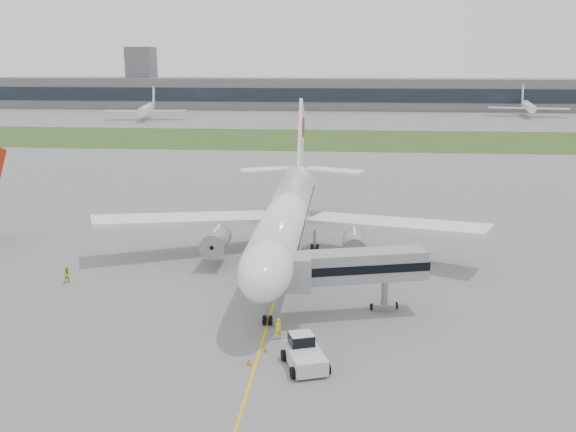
# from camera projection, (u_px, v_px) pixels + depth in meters

# --- Properties ---
(ground) EXTENTS (600.00, 600.00, 0.00)m
(ground) POSITION_uv_depth(u_px,v_px,m) (283.00, 272.00, 73.47)
(ground) COLOR gray
(ground) RESTS_ON ground
(apron_markings) EXTENTS (70.00, 70.00, 0.04)m
(apron_markings) POSITION_uv_depth(u_px,v_px,m) (279.00, 287.00, 68.64)
(apron_markings) COLOR gold
(apron_markings) RESTS_ON ground
(grass_strip) EXTENTS (600.00, 50.00, 0.02)m
(grass_strip) POSITION_uv_depth(u_px,v_px,m) (323.00, 139.00, 189.37)
(grass_strip) COLOR #2C471A
(grass_strip) RESTS_ON ground
(terminal_building) EXTENTS (320.00, 22.30, 14.00)m
(terminal_building) POSITION_uv_depth(u_px,v_px,m) (333.00, 94.00, 293.80)
(terminal_building) COLOR slate
(terminal_building) RESTS_ON ground
(control_tower) EXTENTS (12.00, 12.00, 56.00)m
(control_tower) POSITION_uv_depth(u_px,v_px,m) (144.00, 107.00, 305.53)
(control_tower) COLOR slate
(control_tower) RESTS_ON ground
(airliner) EXTENTS (48.13, 53.95, 17.88)m
(airliner) POSITION_uv_depth(u_px,v_px,m) (287.00, 214.00, 76.79)
(airliner) COLOR white
(airliner) RESTS_ON ground
(pushback_tug) EXTENTS (4.23, 5.17, 2.34)m
(pushback_tug) POSITION_uv_depth(u_px,v_px,m) (304.00, 353.00, 50.98)
(pushback_tug) COLOR silver
(pushback_tug) RESTS_ON ground
(jet_bridge) EXTENTS (13.43, 7.05, 6.35)m
(jet_bridge) POSITION_uv_depth(u_px,v_px,m) (351.00, 267.00, 60.30)
(jet_bridge) COLOR gray
(jet_bridge) RESTS_ON ground
(safety_cone_left) EXTENTS (0.42, 0.42, 0.57)m
(safety_cone_left) POSITION_uv_depth(u_px,v_px,m) (249.00, 362.00, 51.15)
(safety_cone_left) COLOR #F1580C
(safety_cone_left) RESTS_ON ground
(safety_cone_right) EXTENTS (0.37, 0.37, 0.51)m
(safety_cone_right) POSITION_uv_depth(u_px,v_px,m) (265.00, 349.00, 53.52)
(safety_cone_right) COLOR #F1580C
(safety_cone_right) RESTS_ON ground
(ground_crew_near) EXTENTS (0.84, 0.76, 1.93)m
(ground_crew_near) POSITION_uv_depth(u_px,v_px,m) (278.00, 328.00, 55.87)
(ground_crew_near) COLOR yellow
(ground_crew_near) RESTS_ON ground
(ground_crew_far) EXTENTS (1.11, 1.10, 1.80)m
(ground_crew_far) POSITION_uv_depth(u_px,v_px,m) (68.00, 275.00, 69.71)
(ground_crew_far) COLOR #97C320
(ground_crew_far) RESTS_ON ground
(distant_aircraft_left) EXTENTS (34.89, 31.97, 11.71)m
(distant_aircraft_left) POSITION_uv_depth(u_px,v_px,m) (147.00, 120.00, 247.02)
(distant_aircraft_left) COLOR white
(distant_aircraft_left) RESTS_ON ground
(distant_aircraft_right) EXTENTS (35.05, 32.05, 11.84)m
(distant_aircraft_right) POSITION_uv_depth(u_px,v_px,m) (528.00, 117.00, 259.26)
(distant_aircraft_right) COLOR white
(distant_aircraft_right) RESTS_ON ground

